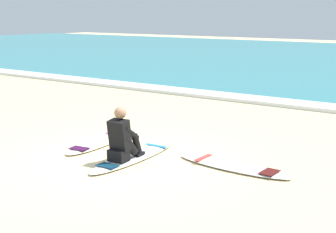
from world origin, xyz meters
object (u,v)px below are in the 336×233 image
object	(u,v)px
surfboard_main	(135,156)
surfer_seated	(122,139)
surfboard_spare_far	(233,166)
surfboard_spare_near	(99,142)

from	to	relation	value
surfboard_main	surfer_seated	distance (m)	0.54
surfboard_main	surfboard_spare_far	xyz separation A→B (m)	(1.73, 0.51, 0.00)
surfboard_spare_far	surfboard_spare_near	bearing A→B (deg)	-176.60
surfboard_main	surfer_seated	bearing A→B (deg)	-87.96
surfboard_spare_near	surfboard_spare_far	xyz separation A→B (m)	(2.94, 0.17, -0.00)
surfboard_main	surfboard_spare_near	distance (m)	1.25
surfer_seated	surfboard_spare_far	size ratio (longest dim) A/B	0.43
surfboard_spare_near	surfboard_spare_far	size ratio (longest dim) A/B	0.95
surfboard_spare_near	surfboard_spare_far	world-z (taller)	same
surfer_seated	surfboard_main	bearing A→B (deg)	92.04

